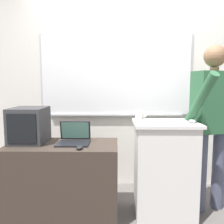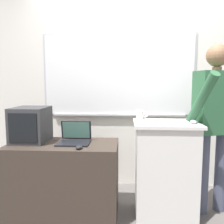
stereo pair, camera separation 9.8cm
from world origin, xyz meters
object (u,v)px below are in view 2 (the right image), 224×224
object	(u,v)px
computer_mouse_by_laptop	(79,147)
computer_mouse_by_keyboard	(193,122)
person_presenter	(215,117)
laptop	(75,137)
wireless_keyboard	(168,122)
crt_monitor	(31,124)
side_desk	(64,179)
lectern_podium	(165,170)
coffee_mug	(140,115)

from	to	relation	value
computer_mouse_by_laptop	computer_mouse_by_keyboard	xyz separation A→B (m)	(1.07, 0.17, 0.22)
person_presenter	laptop	bearing A→B (deg)	167.99
person_presenter	computer_mouse_by_laptop	distance (m)	1.40
wireless_keyboard	computer_mouse_by_keyboard	bearing A→B (deg)	0.84
laptop	crt_monitor	size ratio (longest dim) A/B	0.80
wireless_keyboard	computer_mouse_by_laptop	xyz separation A→B (m)	(-0.83, -0.17, -0.21)
side_desk	laptop	bearing A→B (deg)	23.48
lectern_podium	laptop	distance (m)	0.97
side_desk	computer_mouse_by_laptop	bearing A→B (deg)	-44.04
person_presenter	computer_mouse_by_keyboard	xyz separation A→B (m)	(-0.26, -0.18, -0.02)
lectern_podium	laptop	size ratio (longest dim) A/B	3.04
computer_mouse_by_laptop	coffee_mug	world-z (taller)	coffee_mug
computer_mouse_by_laptop	crt_monitor	world-z (taller)	crt_monitor
side_desk	computer_mouse_by_keyboard	bearing A→B (deg)	-1.11
side_desk	computer_mouse_by_laptop	distance (m)	0.48
coffee_mug	side_desk	bearing A→B (deg)	-164.50
computer_mouse_by_keyboard	crt_monitor	size ratio (longest dim) A/B	0.25
wireless_keyboard	computer_mouse_by_keyboard	distance (m)	0.24
lectern_podium	laptop	xyz separation A→B (m)	(-0.92, 0.01, 0.32)
laptop	crt_monitor	xyz separation A→B (m)	(-0.46, 0.01, 0.13)
side_desk	person_presenter	size ratio (longest dim) A/B	0.63
side_desk	person_presenter	bearing A→B (deg)	5.75
laptop	computer_mouse_by_keyboard	size ratio (longest dim) A/B	3.20
computer_mouse_by_keyboard	laptop	bearing A→B (deg)	176.45
side_desk	computer_mouse_by_keyboard	size ratio (longest dim) A/B	10.96
lectern_podium	wireless_keyboard	xyz separation A→B (m)	(0.00, -0.06, 0.49)
wireless_keyboard	coffee_mug	xyz separation A→B (m)	(-0.25, 0.25, 0.04)
lectern_podium	computer_mouse_by_keyboard	xyz separation A→B (m)	(0.24, -0.06, 0.50)
laptop	wireless_keyboard	distance (m)	0.94
person_presenter	wireless_keyboard	distance (m)	0.54
coffee_mug	computer_mouse_by_laptop	bearing A→B (deg)	-144.82
laptop	computer_mouse_by_laptop	xyz separation A→B (m)	(0.09, -0.24, -0.04)
person_presenter	coffee_mug	bearing A→B (deg)	158.91
person_presenter	crt_monitor	size ratio (longest dim) A/B	4.38
lectern_podium	crt_monitor	world-z (taller)	crt_monitor
lectern_podium	crt_monitor	xyz separation A→B (m)	(-1.37, 0.03, 0.44)
side_desk	wireless_keyboard	bearing A→B (deg)	-1.57
side_desk	computer_mouse_by_keyboard	distance (m)	1.41
person_presenter	laptop	world-z (taller)	person_presenter
crt_monitor	side_desk	bearing A→B (deg)	-9.91
laptop	coffee_mug	world-z (taller)	coffee_mug
side_desk	computer_mouse_by_laptop	size ratio (longest dim) A/B	10.96
side_desk	laptop	xyz separation A→B (m)	(0.11, 0.05, 0.43)
lectern_podium	crt_monitor	distance (m)	1.44
computer_mouse_by_laptop	crt_monitor	distance (m)	0.63
person_presenter	computer_mouse_by_laptop	size ratio (longest dim) A/B	17.40
computer_mouse_by_laptop	crt_monitor	bearing A→B (deg)	155.15
person_presenter	crt_monitor	bearing A→B (deg)	166.53
lectern_podium	computer_mouse_by_laptop	bearing A→B (deg)	-164.55
crt_monitor	coffee_mug	bearing A→B (deg)	7.84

